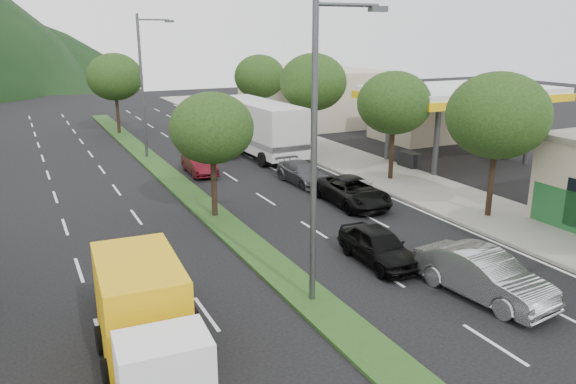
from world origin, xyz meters
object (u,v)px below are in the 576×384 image
car_queue_e (215,145)px  tree_med_far (115,77)px  tree_med_near (212,128)px  suv_maroon (147,298)px  car_queue_a (379,246)px  streetlight_near (320,139)px  car_queue_c (199,163)px  car_queue_f (195,136)px  car_queue_d (353,192)px  tree_r_c (394,103)px  tree_r_d (313,82)px  sedan_silver (484,275)px  tree_r_e (260,77)px  streetlight_mid (144,80)px  motorhome (258,127)px  car_queue_b (303,173)px  tree_r_b (498,116)px  box_truck (145,326)px

car_queue_e → tree_med_far: bearing=105.8°
tree_med_near → suv_maroon: bearing=-120.9°
car_queue_a → streetlight_near: bearing=-152.2°
car_queue_c → car_queue_f: 10.39m
car_queue_d → tree_r_c: bearing=35.8°
tree_r_c → tree_r_d: bearing=90.0°
car_queue_a → tree_r_c: bearing=54.2°
tree_med_near → sedan_silver: bearing=-66.2°
tree_med_near → car_queue_f: 19.77m
tree_r_c → car_queue_c: tree_r_c is taller
car_queue_a → tree_r_e: bearing=77.5°
streetlight_mid → car_queue_e: bearing=-14.9°
tree_r_d → suv_maroon: 27.42m
car_queue_d → car_queue_a: bearing=-112.9°
tree_r_d → suv_maroon: size_ratio=1.29×
sedan_silver → car_queue_e: bearing=84.4°
tree_med_far → motorhome: 15.85m
sedan_silver → car_queue_c: sedan_silver is taller
streetlight_mid → car_queue_b: streetlight_mid is taller
streetlight_near → car_queue_b: size_ratio=2.27×
tree_r_b → suv_maroon: 18.03m
car_queue_a → car_queue_b: bearing=78.7°
streetlight_mid → sedan_silver: bearing=-79.2°
car_queue_c → car_queue_e: car_queue_e is taller
streetlight_near → car_queue_a: (3.72, 1.76, -4.87)m
box_truck → tree_med_far: bearing=-95.6°
sedan_silver → car_queue_c: (-3.44, 21.08, -0.14)m
car_queue_a → car_queue_e: 22.04m
streetlight_near → suv_maroon: streetlight_near is taller
tree_r_b → car_queue_d: tree_r_b is taller
sedan_silver → car_queue_c: 21.36m
car_queue_b → tree_r_e: bearing=71.8°
streetlight_mid → car_queue_c: bearing=-74.0°
tree_r_c → car_queue_d: size_ratio=1.25×
sedan_silver → car_queue_a: size_ratio=1.19×
tree_r_d → motorhome: tree_r_d is taller
tree_med_far → car_queue_a: size_ratio=1.65×
streetlight_mid → box_truck: streetlight_mid is taller
tree_med_near → car_queue_c: size_ratio=1.45×
tree_r_c → car_queue_a: (-8.07, -10.24, -4.03)m
tree_r_d → car_queue_a: tree_r_d is taller
car_queue_b → box_truck: 20.11m
motorhome → tree_med_far: bearing=117.8°
box_truck → tree_r_b: bearing=-159.0°
tree_med_near → streetlight_mid: bearing=89.2°
streetlight_near → tree_r_e: bearing=69.8°
suv_maroon → car_queue_f: 29.40m
streetlight_near → box_truck: streetlight_near is taller
streetlight_near → motorhome: (7.50, 22.46, -3.49)m
tree_med_near → suv_maroon: size_ratio=1.09×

